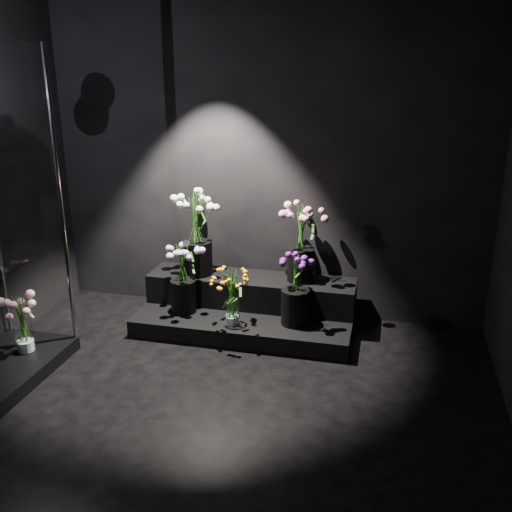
% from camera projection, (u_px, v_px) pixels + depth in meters
% --- Properties ---
extents(floor, '(4.00, 4.00, 0.00)m').
position_uv_depth(floor, '(197.00, 431.00, 3.69)').
color(floor, black).
rests_on(floor, ground).
extents(wall_back, '(4.00, 0.00, 4.00)m').
position_uv_depth(wall_back, '(265.00, 165.00, 5.09)').
color(wall_back, black).
rests_on(wall_back, floor).
extents(display_riser, '(1.89, 0.84, 0.42)m').
position_uv_depth(display_riser, '(248.00, 307.00, 5.15)').
color(display_riser, black).
rests_on(display_riser, floor).
extents(bouquet_orange_bells, '(0.27, 0.27, 0.50)m').
position_uv_depth(bouquet_orange_bells, '(232.00, 296.00, 4.76)').
color(bouquet_orange_bells, white).
rests_on(bouquet_orange_bells, display_riser).
extents(bouquet_lilac, '(0.43, 0.43, 0.64)m').
position_uv_depth(bouquet_lilac, '(183.00, 272.00, 4.98)').
color(bouquet_lilac, black).
rests_on(bouquet_lilac, display_riser).
extents(bouquet_purple, '(0.35, 0.35, 0.63)m').
position_uv_depth(bouquet_purple, '(296.00, 286.00, 4.75)').
color(bouquet_purple, black).
rests_on(bouquet_purple, display_riser).
extents(bouquet_cream_roses, '(0.47, 0.47, 0.76)m').
position_uv_depth(bouquet_cream_roses, '(196.00, 230.00, 5.12)').
color(bouquet_cream_roses, black).
rests_on(bouquet_cream_roses, display_riser).
extents(bouquet_pink_roses, '(0.47, 0.47, 0.69)m').
position_uv_depth(bouquet_pink_roses, '(301.00, 238.00, 4.97)').
color(bouquet_pink_roses, black).
rests_on(bouquet_pink_roses, display_riser).
extents(bouquet_case_base_pink, '(0.40, 0.40, 0.48)m').
position_uv_depth(bouquet_case_base_pink, '(22.00, 321.00, 4.41)').
color(bouquet_case_base_pink, white).
rests_on(bouquet_case_base_pink, display_case).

